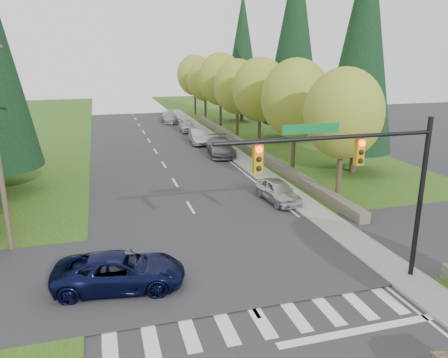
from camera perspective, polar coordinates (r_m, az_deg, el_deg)
name	(u,v)px	position (r m, az deg, el deg)	size (l,w,h in m)	color
grass_east	(341,173)	(35.54, 15.01, 0.79)	(14.00, 110.00, 0.06)	#294F15
cross_street	(224,262)	(20.17, 0.03, -10.73)	(120.00, 8.00, 0.10)	#28282B
sidewalk_east	(259,172)	(34.66, 4.61, 0.98)	(1.80, 80.00, 0.13)	gray
curb_east	(249,172)	(34.38, 3.28, 0.88)	(0.20, 80.00, 0.13)	gray
stone_wall_north	(247,147)	(42.47, 3.00, 4.25)	(0.70, 40.00, 0.70)	#4C4438
traffic_signal	(362,168)	(17.15, 17.56, 1.42)	(8.70, 0.37, 6.80)	black
decid_tree_0	(344,114)	(27.48, 15.35, 8.24)	(4.80, 4.80, 8.37)	#38281C
decid_tree_1	(296,99)	(33.64, 9.33, 10.30)	(5.20, 5.20, 8.80)	#38281C
decid_tree_2	(260,90)	(39.97, 4.76, 11.55)	(5.00, 5.00, 8.82)	#38281C
decid_tree_3	(238,87)	(46.62, 1.78, 11.93)	(5.00, 5.00, 8.55)	#38281C
decid_tree_4	(221,79)	(53.32, -0.46, 12.90)	(5.40, 5.40, 9.18)	#38281C
decid_tree_5	(205,80)	(60.06, -2.48, 12.75)	(4.80, 4.80, 8.30)	#38281C
decid_tree_6	(195,75)	(66.88, -3.85, 13.37)	(5.20, 5.20, 8.86)	#38281C
conifer_e_a	(363,43)	(34.89, 17.69, 16.56)	(5.44, 5.44, 17.80)	#38281C
conifer_e_b	(295,36)	(47.69, 9.22, 18.00)	(6.12, 6.12, 19.80)	#38281C
conifer_e_c	(242,51)	(60.34, 2.42, 16.34)	(5.10, 5.10, 16.80)	#38281C
suv_navy	(120,271)	(18.32, -13.44, -11.63)	(2.39, 5.18, 1.44)	black
parked_car_a	(278,191)	(27.89, 7.07, -1.53)	(1.65, 4.11, 1.40)	silver
parked_car_b	(221,147)	(40.26, -0.43, 4.25)	(2.22, 5.46, 1.58)	slate
parked_car_c	(198,137)	(45.55, -3.36, 5.56)	(1.56, 4.49, 1.48)	#A9A8AD
parked_car_d	(187,125)	(52.87, -4.83, 6.98)	(1.68, 4.17, 1.42)	silver
parked_car_e	(170,117)	(59.95, -7.11, 7.99)	(1.94, 4.78, 1.39)	#9F9FA3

